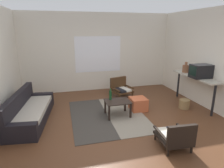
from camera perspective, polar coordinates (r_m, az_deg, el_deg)
ground_plane at (r=4.47m, az=3.59°, el=-12.77°), size 7.80×7.80×0.00m
far_wall_with_window at (r=6.94m, az=-4.22°, el=9.30°), size 5.60×0.13×2.70m
side_wall_right at (r=5.66m, az=29.44°, el=5.82°), size 0.12×6.60×2.70m
area_rug at (r=5.04m, az=-1.38°, el=-9.18°), size 1.83×2.38×0.01m
couch at (r=5.09m, az=-23.28°, el=-7.62°), size 0.95×2.13×0.70m
coffee_table at (r=4.90m, az=1.67°, el=-5.88°), size 0.63×0.52×0.40m
armchair_by_window at (r=6.40m, az=2.60°, el=-1.12°), size 0.73×0.69×0.60m
armchair_striped_foreground at (r=3.84m, az=18.24°, el=-14.53°), size 0.57×0.65×0.57m
ottoman_orange at (r=5.35m, az=7.75°, el=-5.87°), size 0.44×0.44×0.34m
console_shelf at (r=5.94m, az=23.36°, el=1.24°), size 0.38×1.66×0.88m
crt_television at (r=5.71m, az=24.95°, el=3.48°), size 0.56×0.36×0.36m
clay_vase at (r=6.26m, az=20.96°, el=4.32°), size 0.19×0.19×0.32m
glass_bottle at (r=4.93m, az=-0.48°, el=-3.24°), size 0.07×0.07×0.30m
wicker_basket at (r=5.79m, az=20.60°, el=-5.54°), size 0.29×0.29×0.25m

